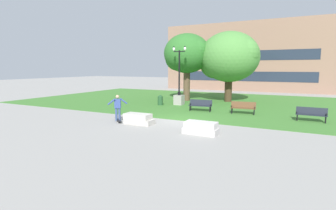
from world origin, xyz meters
name	(u,v)px	position (x,y,z in m)	size (l,w,h in m)	color
ground_plane	(180,121)	(0.00, 0.00, 0.00)	(140.00, 140.00, 0.00)	gray
grass_lawn	(221,103)	(0.00, 10.00, 0.01)	(40.00, 20.00, 0.02)	#3D752D
concrete_block_center	(139,119)	(-1.85, -2.11, 0.31)	(1.86, 0.90, 0.64)	#B2ADA3
concrete_block_left	(201,128)	(2.40, -2.68, 0.31)	(1.80, 0.90, 0.64)	#BCB7B2
person_skateboarder	(118,106)	(-3.52, -1.98, 0.97)	(0.94, 1.01, 1.71)	#384C7A
skateboard	(119,121)	(-3.29, -2.22, 0.09)	(0.89, 0.83, 0.14)	black
park_bench_near_left	(200,105)	(-0.07, 4.11, 0.54)	(1.85, 0.74, 0.90)	#1E232D
park_bench_near_right	(311,113)	(7.67, 3.46, 0.54)	(1.81, 0.58, 0.90)	#1E232D
park_bench_far_left	(243,107)	(3.21, 4.35, 0.54)	(1.84, 0.70, 0.90)	brown
lamp_post_center	(179,93)	(-3.10, 6.64, 1.10)	(1.32, 0.80, 5.39)	gray
tree_near_left	(229,58)	(0.32, 11.10, 4.45)	(6.20, 5.91, 7.01)	#42301E
tree_near_right	(187,54)	(-3.77, 9.92, 4.82)	(4.99, 4.75, 6.91)	brown
trash_bin	(160,100)	(-4.55, 5.66, 0.50)	(0.49, 0.49, 0.96)	#234C28
building_facade_distant	(246,57)	(-0.44, 24.50, 5.04)	(25.19, 1.03, 10.10)	#8E6B56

